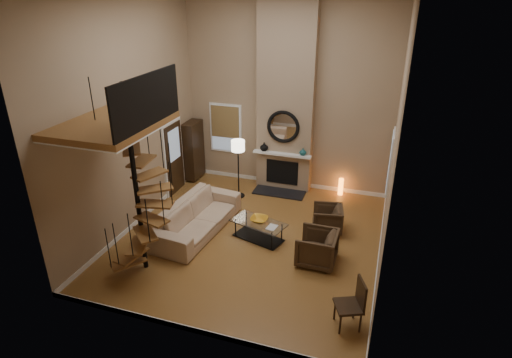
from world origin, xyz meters
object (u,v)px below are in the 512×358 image
(armchair_near, at_px, (330,219))
(armchair_far, at_px, (320,249))
(coffee_table, at_px, (258,228))
(side_chair, at_px, (354,302))
(floor_lamp, at_px, (238,150))
(accent_lamp, at_px, (341,187))
(hutch, at_px, (193,150))
(sofa, at_px, (197,216))

(armchair_near, xyz_separation_m, armchair_far, (0.01, -1.36, 0.00))
(armchair_near, bearing_deg, coffee_table, -71.84)
(coffee_table, bearing_deg, side_chair, -41.96)
(floor_lamp, relative_size, accent_lamp, 3.41)
(hutch, height_order, floor_lamp, hutch)
(floor_lamp, distance_m, side_chair, 5.69)
(armchair_near, height_order, side_chair, side_chair)
(sofa, relative_size, side_chair, 2.82)
(armchair_far, distance_m, coffee_table, 1.66)
(sofa, distance_m, armchair_far, 3.16)
(armchair_far, bearing_deg, armchair_near, -179.30)
(floor_lamp, xyz_separation_m, accent_lamp, (2.78, 1.02, -1.16))
(accent_lamp, bearing_deg, hutch, -176.61)
(sofa, height_order, coffee_table, sofa)
(hutch, relative_size, coffee_table, 1.24)
(coffee_table, bearing_deg, armchair_near, 28.66)
(floor_lamp, bearing_deg, sofa, -98.54)
(hutch, relative_size, side_chair, 1.81)
(floor_lamp, bearing_deg, accent_lamp, 20.15)
(hutch, xyz_separation_m, accent_lamp, (4.53, 0.27, -0.70))
(accent_lamp, height_order, side_chair, side_chair)
(armchair_near, distance_m, armchair_far, 1.36)
(coffee_table, bearing_deg, accent_lamp, 62.92)
(sofa, relative_size, floor_lamp, 1.62)
(accent_lamp, relative_size, side_chair, 0.51)
(armchair_far, bearing_deg, hutch, -124.89)
(hutch, xyz_separation_m, armchair_near, (4.57, -1.88, -0.60))
(armchair_near, distance_m, floor_lamp, 3.21)
(sofa, height_order, armchair_far, sofa)
(accent_lamp, bearing_deg, armchair_far, -89.28)
(floor_lamp, bearing_deg, hutch, 156.83)
(hutch, xyz_separation_m, side_chair, (5.47, -4.97, -0.42))
(sofa, relative_size, coffee_table, 1.93)
(hutch, bearing_deg, side_chair, -42.23)
(side_chair, bearing_deg, hutch, 137.77)
(floor_lamp, distance_m, accent_lamp, 3.18)
(armchair_far, distance_m, side_chair, 1.96)
(armchair_far, bearing_deg, side_chair, 27.83)
(hutch, relative_size, armchair_near, 2.44)
(hutch, distance_m, armchair_far, 5.64)
(armchair_far, xyz_separation_m, coffee_table, (-1.58, 0.50, -0.07))
(hutch, distance_m, armchair_near, 4.97)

